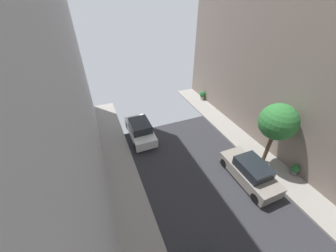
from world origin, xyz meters
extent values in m
cube|color=white|center=(-2.70, 15.15, 0.55)|extent=(1.76, 4.20, 0.76)
cube|color=#1E2328|center=(-2.70, 15.00, 1.25)|extent=(1.56, 2.10, 0.64)
cylinder|color=black|center=(-3.48, 16.70, 0.32)|extent=(0.22, 0.64, 0.64)
cylinder|color=black|center=(-1.92, 16.70, 0.32)|extent=(0.22, 0.64, 0.64)
cylinder|color=black|center=(-3.48, 13.60, 0.32)|extent=(0.22, 0.64, 0.64)
cylinder|color=black|center=(-1.92, 13.60, 0.32)|extent=(0.22, 0.64, 0.64)
cube|color=gray|center=(2.70, 7.94, 0.55)|extent=(1.76, 4.20, 0.76)
cube|color=#1E2328|center=(2.70, 7.79, 1.25)|extent=(1.56, 2.10, 0.64)
cylinder|color=black|center=(1.92, 9.49, 0.32)|extent=(0.22, 0.64, 0.64)
cylinder|color=black|center=(3.48, 9.49, 0.32)|extent=(0.22, 0.64, 0.64)
cylinder|color=black|center=(1.92, 6.39, 0.32)|extent=(0.22, 0.64, 0.64)
cylinder|color=black|center=(3.48, 6.39, 0.32)|extent=(0.22, 0.64, 0.64)
cylinder|color=brown|center=(4.79, 8.72, 1.43)|extent=(0.26, 0.26, 2.57)
sphere|color=#2D7233|center=(4.79, 8.72, 3.61)|extent=(2.38, 2.38, 2.38)
cylinder|color=#B2A899|center=(5.76, 19.04, 0.31)|extent=(0.48, 0.48, 0.32)
sphere|color=#23602D|center=(5.76, 19.04, 0.74)|extent=(0.67, 0.67, 0.67)
cylinder|color=slate|center=(5.74, 6.97, 0.32)|extent=(0.37, 0.37, 0.35)
sphere|color=#23602D|center=(5.74, 6.97, 0.70)|extent=(0.51, 0.51, 0.51)
camera|label=1|loc=(-5.53, 1.99, 10.45)|focal=20.65mm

